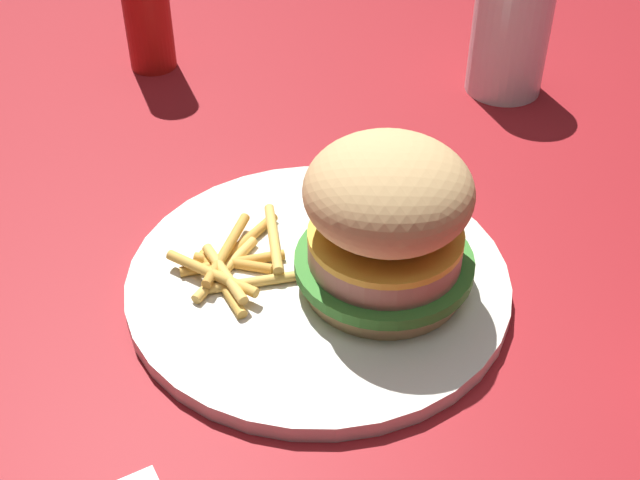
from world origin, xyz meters
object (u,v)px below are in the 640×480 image
at_px(sandwich, 385,217).
at_px(drink_glass, 509,40).
at_px(fries_pile, 238,263).
at_px(plate, 320,281).

relative_size(sandwich, drink_glass, 1.10).
bearing_deg(fries_pile, sandwich, -22.14).
height_order(plate, fries_pile, fries_pile).
xyz_separation_m(plate, fries_pile, (-0.05, 0.02, 0.01)).
bearing_deg(sandwich, fries_pile, 157.86).
bearing_deg(sandwich, plate, 155.98).
distance_m(sandwich, drink_glass, 0.31).
distance_m(plate, drink_glass, 0.32).
bearing_deg(drink_glass, fries_pile, -145.81).
relative_size(plate, fries_pile, 2.39).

